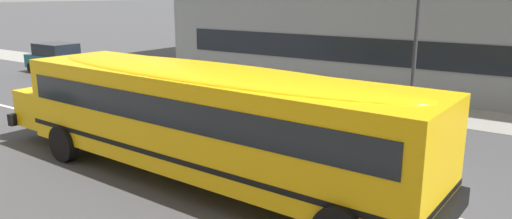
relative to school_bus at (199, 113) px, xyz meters
The scene contains 5 objects.
ground_plane 4.67m from the school_bus, 17.78° to the left, with size 400.00×400.00×0.00m, color #424244.
sidewalk_far 10.73m from the school_bus, 66.89° to the left, with size 120.00×3.00×0.01m, color gray.
lane_centreline 4.67m from the school_bus, 17.78° to the left, with size 110.00×0.16×0.01m, color silver.
school_bus is the anchor object (origin of this frame).
parked_car_teal_end_of_row 18.06m from the school_bus, 156.60° to the left, with size 3.91×1.89×1.64m.
Camera 1 is at (3.06, -9.42, 4.37)m, focal length 33.74 mm.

